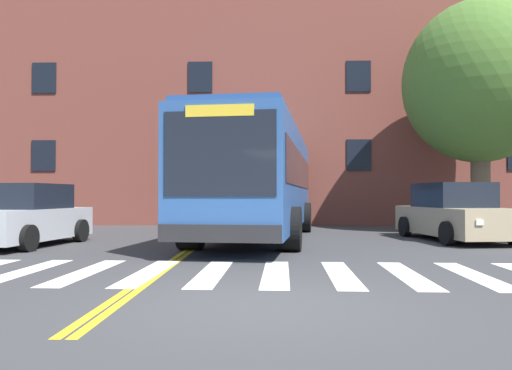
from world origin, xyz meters
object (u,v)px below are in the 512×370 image
(car_silver_near_lane, at_px, (25,217))
(car_tan_far_lane, at_px, (454,214))
(street_tree_curbside_large, at_px, (480,82))
(city_bus, at_px, (260,179))

(car_silver_near_lane, height_order, car_tan_far_lane, car_tan_far_lane)
(car_tan_far_lane, height_order, street_tree_curbside_large, street_tree_curbside_large)
(car_tan_far_lane, bearing_deg, city_bus, 173.06)
(city_bus, xyz_separation_m, car_tan_far_lane, (5.91, -0.72, -1.11))
(car_tan_far_lane, bearing_deg, street_tree_curbside_large, 56.77)
(city_bus, bearing_deg, street_tree_curbside_large, 18.77)
(car_silver_near_lane, bearing_deg, city_bus, 22.63)
(street_tree_curbside_large, bearing_deg, city_bus, -161.23)
(city_bus, height_order, street_tree_curbside_large, street_tree_curbside_large)
(car_tan_far_lane, xyz_separation_m, street_tree_curbside_large, (2.30, 3.51, 4.81))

